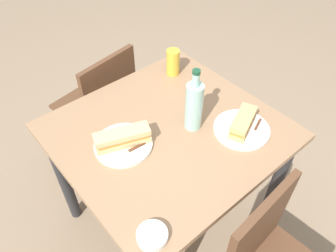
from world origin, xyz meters
The scene contains 12 objects.
ground_plane centered at (0.00, 0.00, 0.00)m, with size 8.00×8.00×0.00m, color #8C755B.
dining_table centered at (0.00, 0.00, 0.64)m, with size 0.94×0.89×0.77m.
chair_near centered at (-0.02, -0.64, 0.48)m, with size 0.46×0.46×0.85m.
plate_near centered at (-0.24, 0.22, 0.78)m, with size 0.25×0.25×0.01m, color white.
baguette_sandwich_near centered at (-0.24, 0.22, 0.82)m, with size 0.20×0.13×0.07m.
knife_near centered at (-0.27, 0.26, 0.79)m, with size 0.17×0.07×0.01m.
plate_far centered at (0.21, -0.05, 0.78)m, with size 0.25×0.25×0.01m, color silver.
baguette_sandwich_far centered at (0.21, -0.05, 0.82)m, with size 0.24×0.15×0.07m.
knife_far centered at (0.22, 0.01, 0.79)m, with size 0.18×0.03×0.01m.
water_bottle centered at (-0.10, 0.05, 0.89)m, with size 0.08×0.08×0.30m.
beer_glass centered at (-0.29, -0.31, 0.84)m, with size 0.07×0.07×0.14m, color gold.
olive_bowl centered at (0.37, 0.36, 0.78)m, with size 0.11×0.11×0.03m, color silver.
Camera 1 is at (0.66, 0.78, 1.80)m, focal length 34.91 mm.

